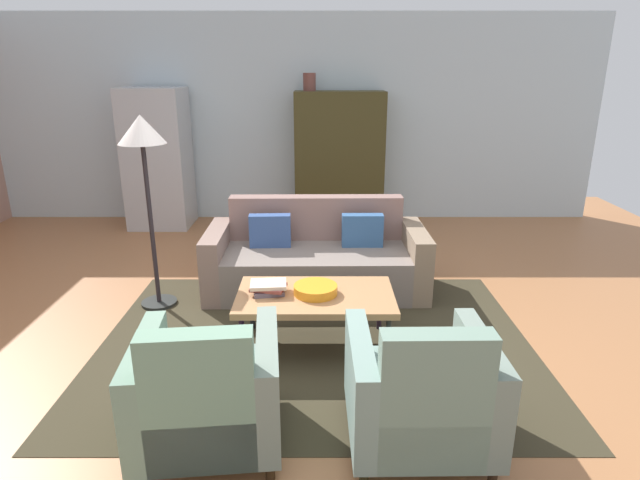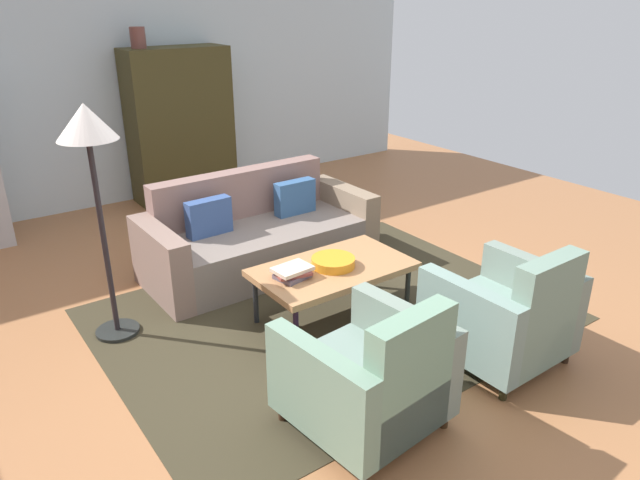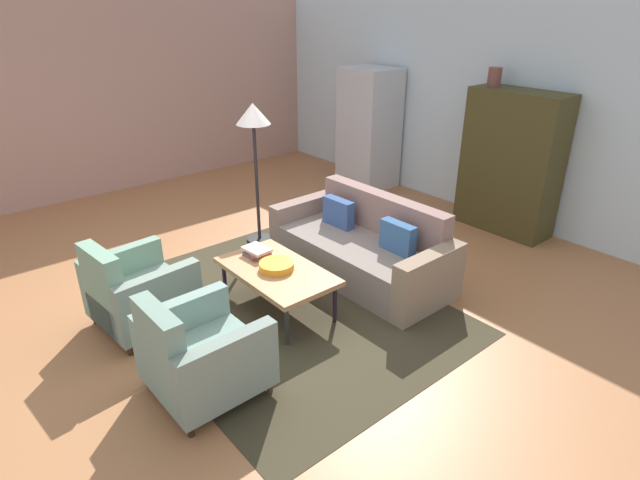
{
  "view_description": "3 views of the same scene",
  "coord_description": "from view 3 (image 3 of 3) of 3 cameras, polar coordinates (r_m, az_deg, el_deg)",
  "views": [
    {
      "loc": [
        0.36,
        -3.58,
        2.08
      ],
      "look_at": [
        0.36,
        0.66,
        0.69
      ],
      "focal_mm": 29.26,
      "sensor_mm": 36.0,
      "label": 1
    },
    {
      "loc": [
        -2.13,
        -3.18,
        2.38
      ],
      "look_at": [
        0.41,
        0.36,
        0.54
      ],
      "focal_mm": 33.16,
      "sensor_mm": 36.0,
      "label": 2
    },
    {
      "loc": [
        3.94,
        -2.42,
        2.8
      ],
      "look_at": [
        0.54,
        0.43,
        0.72
      ],
      "focal_mm": 29.04,
      "sensor_mm": 36.0,
      "label": 3
    }
  ],
  "objects": [
    {
      "name": "book_stack",
      "position": [
        5.23,
        -6.97,
        -1.27
      ],
      "size": [
        0.29,
        0.24,
        0.09
      ],
      "color": "#635668",
      "rests_on": "coffee_table"
    },
    {
      "name": "coffee_table",
      "position": [
        4.99,
        -4.79,
        -3.58
      ],
      "size": [
        1.2,
        0.7,
        0.45
      ],
      "color": "black",
      "rests_on": "ground"
    },
    {
      "name": "refrigerator",
      "position": [
        8.42,
        5.41,
        12.14
      ],
      "size": [
        0.8,
        0.73,
        1.85
      ],
      "color": "#B7BABF",
      "rests_on": "ground"
    },
    {
      "name": "armchair_right",
      "position": [
        4.1,
        -13.33,
        -12.45
      ],
      "size": [
        0.81,
        0.81,
        0.88
      ],
      "rotation": [
        0.0,
        0.0,
        0.01
      ],
      "color": "#372B23",
      "rests_on": "ground"
    },
    {
      "name": "floor_lamp",
      "position": [
        6.17,
        -7.32,
        12.23
      ],
      "size": [
        0.4,
        0.4,
        1.72
      ],
      "color": "black",
      "rests_on": "ground"
    },
    {
      "name": "vase_tall",
      "position": [
        7.07,
        18.69,
        16.67
      ],
      "size": [
        0.17,
        0.17,
        0.23
      ],
      "primitive_type": "cylinder",
      "color": "brown",
      "rests_on": "cabinet"
    },
    {
      "name": "wall_left",
      "position": [
        8.64,
        -23.92,
        13.73
      ],
      "size": [
        0.12,
        7.76,
        2.8
      ],
      "primitive_type": "cube",
      "color": "tan",
      "rests_on": "ground"
    },
    {
      "name": "area_rug",
      "position": [
        5.22,
        -4.18,
        -7.32
      ],
      "size": [
        3.4,
        2.6,
        0.01
      ],
      "primitive_type": "cube",
      "color": "#383221",
      "rests_on": "ground"
    },
    {
      "name": "armchair_left",
      "position": [
        5.04,
        -19.69,
        -5.64
      ],
      "size": [
        0.87,
        0.87,
        0.88
      ],
      "rotation": [
        0.0,
        0.0,
        0.1
      ],
      "color": "#372416",
      "rests_on": "ground"
    },
    {
      "name": "fruit_bowl",
      "position": [
        4.96,
        -4.82,
        -2.85
      ],
      "size": [
        0.33,
        0.33,
        0.07
      ],
      "primitive_type": "cylinder",
      "color": "orange",
      "rests_on": "coffee_table"
    },
    {
      "name": "couch",
      "position": [
        5.73,
        4.93,
        -0.97
      ],
      "size": [
        2.11,
        0.92,
        0.86
      ],
      "rotation": [
        0.0,
        0.0,
        3.15
      ],
      "color": "slate",
      "rests_on": "ground"
    },
    {
      "name": "cabinet",
      "position": [
        7.07,
        20.3,
        7.97
      ],
      "size": [
        1.2,
        0.51,
        1.8
      ],
      "color": "#3D3719",
      "rests_on": "ground"
    },
    {
      "name": "wall_back",
      "position": [
        7.56,
        18.16,
        13.24
      ],
      "size": [
        8.48,
        0.12,
        2.8
      ],
      "primitive_type": "cube",
      "color": "silver",
      "rests_on": "ground"
    },
    {
      "name": "ground_plane",
      "position": [
        5.4,
        -7.27,
        -6.32
      ],
      "size": [
        10.17,
        10.17,
        0.0
      ],
      "primitive_type": "plane",
      "color": "#A66B41"
    }
  ]
}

